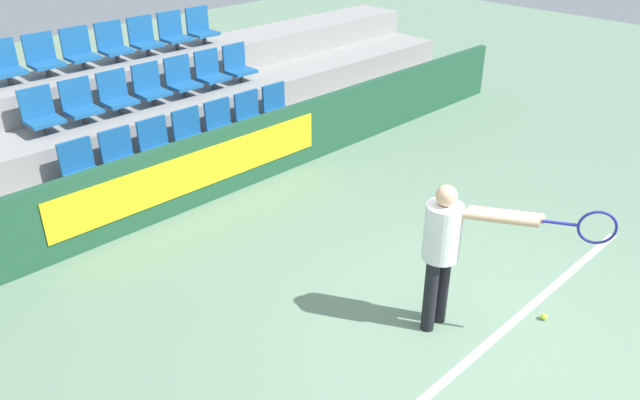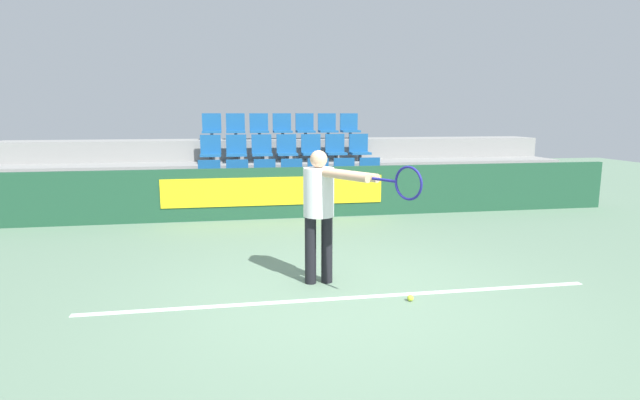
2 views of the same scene
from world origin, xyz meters
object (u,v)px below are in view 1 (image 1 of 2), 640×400
Objects in this scene: stadium_chair_12 at (211,72)px; tennis_ball at (544,317)px; stadium_chair_1 at (121,154)px; stadium_chair_5 at (251,114)px; stadium_chair_6 at (278,105)px; stadium_chair_9 at (116,95)px; stadium_chair_14 at (4,65)px; stadium_chair_16 at (79,50)px; stadium_chair_3 at (191,133)px; stadium_chair_19 at (174,33)px; stadium_chair_15 at (43,57)px; stadium_chair_4 at (222,123)px; stadium_chair_13 at (238,65)px; stadium_chair_20 at (201,27)px; stadium_chair_10 at (150,86)px; stadium_chair_0 at (81,167)px; stadium_chair_11 at (181,79)px; stadium_chair_18 at (144,38)px; stadium_chair_8 at (80,104)px; stadium_chair_7 at (41,113)px; tennis_player at (450,243)px; stadium_chair_2 at (157,143)px; stadium_chair_17 at (113,44)px.

stadium_chair_12 is 8.95× the size of tennis_ball.
stadium_chair_12 is at bearing 24.04° from stadium_chair_1.
stadium_chair_5 is (2.16, 0.00, 0.00)m from stadium_chair_1.
stadium_chair_6 is 1.00× the size of stadium_chair_9.
stadium_chair_9 is at bearing -41.74° from stadium_chair_14.
stadium_chair_9 is at bearing -90.00° from stadium_chair_16.
stadium_chair_5 is at bearing 0.00° from stadium_chair_3.
stadium_chair_15 is at bearing 180.00° from stadium_chair_19.
stadium_chair_4 is 1.00× the size of stadium_chair_19.
stadium_chair_1 is 1.00× the size of stadium_chair_14.
stadium_chair_1 is at bearing 180.00° from stadium_chair_3.
stadium_chair_15 reaches higher than stadium_chair_13.
stadium_chair_9 is 2.41m from stadium_chair_20.
tennis_ball is (1.17, -7.06, -1.58)m from stadium_chair_16.
stadium_chair_13 is at bearing 0.00° from stadium_chair_10.
stadium_chair_13 is (1.62, 0.00, 0.00)m from stadium_chair_10.
stadium_chair_3 is (1.62, 0.00, 0.00)m from stadium_chair_0.
stadium_chair_14 is at bearing 90.00° from stadium_chair_0.
stadium_chair_0 and stadium_chair_4 have the same top height.
stadium_chair_1 is 1.94m from stadium_chair_11.
stadium_chair_10 is at bearing 0.00° from stadium_chair_9.
stadium_chair_19 is (0.54, 0.00, 0.00)m from stadium_chair_18.
stadium_chair_13 is at bearing 0.00° from stadium_chair_8.
stadium_chair_1 is 2.67m from stadium_chair_18.
stadium_chair_8 is at bearing -119.27° from stadium_chair_16.
stadium_chair_12 is 1.19m from stadium_chair_18.
stadium_chair_10 is at bearing -41.74° from stadium_chair_15.
stadium_chair_13 is 1.00× the size of stadium_chair_18.
tennis_player reaches higher than stadium_chair_7.
stadium_chair_2 is at bearing 180.00° from stadium_chair_6.
stadium_chair_7 is at bearing 180.00° from stadium_chair_10.
stadium_chair_11 reaches higher than stadium_chair_1.
stadium_chair_8 is 2.41m from stadium_chair_19.
stadium_chair_2 is at bearing 63.84° from tennis_player.
stadium_chair_7 is at bearing 138.26° from stadium_chair_2.
stadium_chair_7 is 1.00× the size of stadium_chair_9.
stadium_chair_16 is (0.00, 1.93, 0.90)m from stadium_chair_2.
stadium_chair_20 reaches higher than stadium_chair_13.
stadium_chair_16 reaches higher than stadium_chair_7.
stadium_chair_5 is 1.00× the size of stadium_chair_10.
stadium_chair_17 is at bearing 180.00° from stadium_chair_18.
stadium_chair_17 is at bearing 90.00° from stadium_chair_10.
stadium_chair_20 is (1.08, 1.93, 0.90)m from stadium_chair_4.
stadium_chair_20 reaches higher than tennis_ball.
stadium_chair_7 is 1.00× the size of stadium_chair_13.
stadium_chair_6 is at bearing -16.56° from stadium_chair_7.
stadium_chair_0 is 2.19m from stadium_chair_15.
stadium_chair_4 is 1.52m from stadium_chair_13.
stadium_chair_14 is 1.00× the size of stadium_chair_15.
stadium_chair_11 is (0.54, 0.00, 0.00)m from stadium_chair_10.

